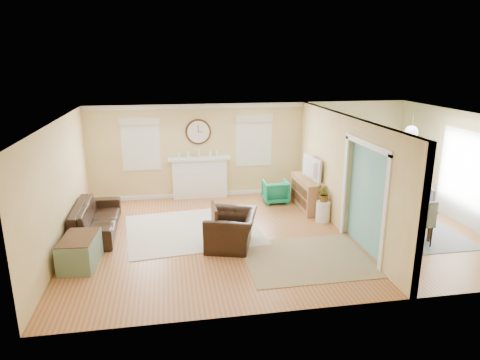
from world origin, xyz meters
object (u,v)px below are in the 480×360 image
eames_chair (231,230)px  credenza (308,193)px  green_chair (275,191)px  dining_table (395,212)px  sofa (96,218)px

eames_chair → credenza: size_ratio=0.78×
green_chair → dining_table: size_ratio=0.34×
green_chair → dining_table: bearing=138.1°
sofa → green_chair: bearing=-74.1°
eames_chair → credenza: bearing=147.6°
sofa → credenza: (5.19, 0.76, 0.07)m
credenza → sofa: bearing=-171.7°
sofa → dining_table: 6.84m
eames_chair → dining_table: eames_chair is taller
sofa → eames_chair: bearing=-114.5°
sofa → credenza: size_ratio=1.57×
eames_chair → credenza: credenza is taller
sofa → dining_table: size_ratio=1.15×
eames_chair → dining_table: (3.92, 0.45, -0.02)m
sofa → eames_chair: size_ratio=2.02×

